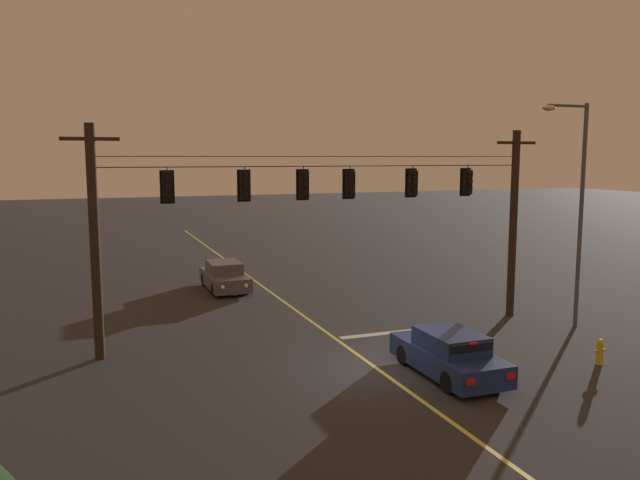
{
  "coord_description": "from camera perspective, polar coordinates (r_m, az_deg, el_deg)",
  "views": [
    {
      "loc": [
        -8.38,
        -17.17,
        6.61
      ],
      "look_at": [
        0.0,
        5.2,
        3.45
      ],
      "focal_mm": 35.4,
      "sensor_mm": 36.0,
      "label": 1
    }
  ],
  "objects": [
    {
      "name": "traffic_light_far_right",
      "position": [
        25.68,
        13.19,
        5.12
      ],
      "size": [
        0.48,
        0.41,
        1.22
      ],
      "color": "black"
    },
    {
      "name": "ground_plane",
      "position": [
        20.22,
        5.28,
        -11.58
      ],
      "size": [
        180.0,
        180.0,
        0.0
      ],
      "primitive_type": "plane",
      "color": "#28282B"
    },
    {
      "name": "stop_bar_paint",
      "position": [
        24.1,
        5.63,
        -8.41
      ],
      "size": [
        3.4,
        0.36,
        0.01
      ],
      "primitive_type": "cube",
      "color": "silver",
      "rests_on": "ground"
    },
    {
      "name": "signal_span_assembly",
      "position": [
        23.11,
        0.87,
        1.02
      ],
      "size": [
        18.06,
        0.32,
        7.67
      ],
      "color": "#2D2116",
      "rests_on": "ground"
    },
    {
      "name": "car_waiting_near_lane",
      "position": [
        19.85,
        11.56,
        -10.1
      ],
      "size": [
        1.8,
        4.33,
        1.39
      ],
      "color": "navy",
      "rests_on": "ground"
    },
    {
      "name": "street_lamp_corner",
      "position": [
        25.91,
        22.12,
        3.7
      ],
      "size": [
        2.11,
        0.3,
        8.6
      ],
      "color": "#4C4F54",
      "rests_on": "ground"
    },
    {
      "name": "traffic_light_rightmost",
      "position": [
        24.41,
        8.39,
        5.12
      ],
      "size": [
        0.48,
        0.41,
        1.22
      ],
      "color": "black"
    },
    {
      "name": "traffic_light_left_inner",
      "position": [
        22.01,
        -6.8,
        4.89
      ],
      "size": [
        0.48,
        0.41,
        1.22
      ],
      "color": "black"
    },
    {
      "name": "traffic_light_centre",
      "position": [
        22.62,
        -1.46,
        5.02
      ],
      "size": [
        0.48,
        0.41,
        1.22
      ],
      "color": "black"
    },
    {
      "name": "fire_hydrant",
      "position": [
        22.35,
        23.97,
        -9.16
      ],
      "size": [
        0.44,
        0.22,
        0.84
      ],
      "color": "gold",
      "rests_on": "ground"
    },
    {
      "name": "traffic_light_right_inner",
      "position": [
        23.27,
        2.74,
        5.08
      ],
      "size": [
        0.48,
        0.41,
        1.22
      ],
      "color": "black"
    },
    {
      "name": "traffic_light_leftmost",
      "position": [
        21.53,
        -13.59,
        4.68
      ],
      "size": [
        0.48,
        0.41,
        1.22
      ],
      "color": "black"
    },
    {
      "name": "car_oncoming_lead",
      "position": [
        31.98,
        -8.61,
        -3.29
      ],
      "size": [
        1.8,
        4.42,
        1.39
      ],
      "color": "#4C4C51",
      "rests_on": "ground"
    },
    {
      "name": "lane_centre_stripe",
      "position": [
        29.38,
        -3.44,
        -5.47
      ],
      "size": [
        0.14,
        60.0,
        0.01
      ],
      "primitive_type": "cube",
      "color": "#D1C64C",
      "rests_on": "ground"
    }
  ]
}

